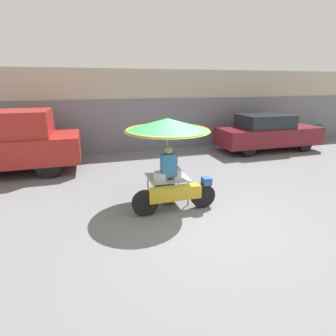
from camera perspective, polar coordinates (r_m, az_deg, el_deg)
The scene contains 7 objects.
ground_plane at distance 6.13m, azimuth 8.42°, elevation -10.88°, with size 36.00×36.00×0.00m, color slate.
shopfront_building at distance 12.90m, azimuth -6.28°, elevation 12.59°, with size 28.00×2.06×3.53m.
vendor_motorcycle_cart at distance 6.35m, azimuth 0.08°, elevation 6.74°, with size 2.08×2.08×2.15m.
vendor_person at distance 6.44m, azimuth 0.15°, elevation -1.00°, with size 0.38×0.22×1.53m.
parked_car at distance 12.73m, azimuth 20.78°, elevation 7.24°, with size 4.66×1.74×1.63m.
pickup_truck at distance 10.22m, azimuth -32.23°, elevation 4.27°, with size 5.08×1.96×2.11m.
potted_plant at distance 15.98m, azimuth 29.90°, elevation 6.91°, with size 0.68×0.68×0.93m.
Camera 1 is at (-2.38, -4.83, 2.94)m, focal length 28.00 mm.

